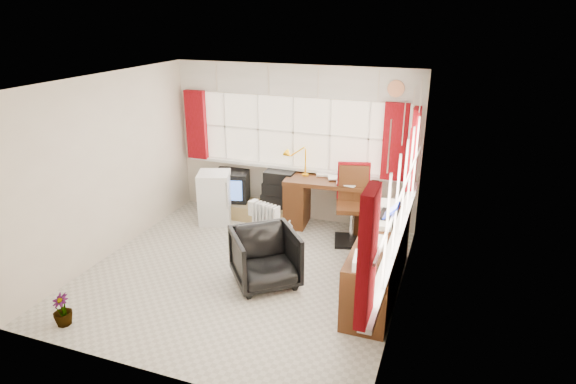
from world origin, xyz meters
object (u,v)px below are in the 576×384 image
Objects in this scene: desk_lamp at (306,156)px; task_chair at (353,200)px; desk at (331,200)px; tv_bench at (257,211)px; mini_fridge at (215,197)px; office_chair at (265,258)px; radiator at (266,229)px; crt_tv at (233,185)px; credenza at (379,261)px.

desk_lamp reaches higher than task_chair.
desk is 1.25× the size of task_chair.
mini_fridge reaches higher than tv_bench.
office_chair is at bearing -63.57° from tv_bench.
tv_bench is (-0.53, 0.87, -0.14)m from radiator.
desk is at bearing 0.44° from crt_tv.
mini_fridge is (-1.50, 1.49, 0.06)m from office_chair.
office_chair is 1.05m from radiator.
desk_lamp is at bearing 178.58° from desk.
desk is at bearing -1.42° from desk_lamp.
desk is 1.90m from credenza.
desk_lamp is 1.43m from crt_tv.
radiator is at bearing -150.48° from task_chair.
desk_lamp is 1.04m from task_chair.
task_chair reaches higher than credenza.
tv_bench is at bearing 77.62° from office_chair.
radiator is 1.00× the size of crt_tv.
desk_lamp is 0.33× the size of tv_bench.
desk is at bearing 13.45° from mini_fridge.
credenza reaches higher than radiator.
desk reaches higher than crt_tv.
tv_bench is at bearing -173.61° from desk_lamp.
credenza is (1.03, -1.60, -0.06)m from desk.
tv_bench is at bearing 31.72° from mini_fridge.
radiator is at bearing -127.15° from desk.
mini_fridge is at bearing 155.03° from radiator.
office_chair is at bearing -166.62° from credenza.
credenza is at bearing -47.66° from desk_lamp.
mini_fridge reaches higher than crt_tv.
credenza reaches higher than crt_tv.
desk reaches higher than tv_bench.
task_chair is at bearing -8.01° from tv_bench.
task_chair is 1.35m from radiator.
task_chair is 2.25m from mini_fridge.
desk_lamp is at bearing 1.08° from crt_tv.
crt_tv is 0.45m from mini_fridge.
desk reaches higher than mini_fridge.
radiator is at bearing 159.72° from credenza.
task_chair is at bearing 3.18° from mini_fridge.
credenza is 2.38× the size of mini_fridge.
desk is 1.21m from radiator.
radiator is 1.87m from credenza.
tv_bench is (-1.66, 0.23, -0.50)m from task_chair.
tv_bench is at bearing 146.30° from credenza.
desk is 2.24× the size of radiator.
desk reaches higher than credenza.
desk is 1.75× the size of mini_fridge.
desk is 3.16× the size of desk_lamp.
radiator is (-1.13, -0.64, -0.36)m from task_chair.
crt_tv reaches higher than tv_bench.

